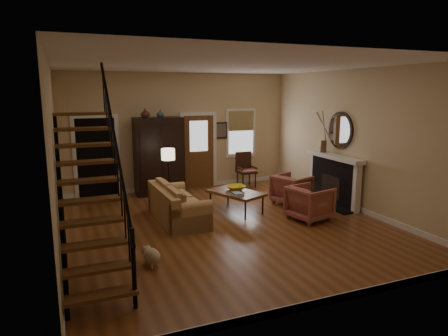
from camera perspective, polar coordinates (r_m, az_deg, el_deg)
name	(u,v)px	position (r m, az deg, el deg)	size (l,w,h in m)	color
room	(183,145)	(9.70, -5.87, 3.26)	(7.00, 7.33, 3.30)	brown
staircase	(88,172)	(6.29, -18.82, -0.55)	(0.94, 2.80, 3.20)	brown
fireplace	(335,175)	(10.32, 15.57, -0.95)	(0.33, 1.95, 2.30)	black
armoire	(159,156)	(11.02, -9.28, 1.70)	(1.30, 0.60, 2.10)	black
vase_a	(145,113)	(10.73, -11.19, 7.70)	(0.24, 0.24, 0.25)	#4C2619
vase_b	(160,114)	(10.81, -9.09, 7.69)	(0.20, 0.20, 0.21)	#334C60
sofa	(178,204)	(8.78, -6.60, -5.15)	(0.86, 1.98, 0.74)	tan
coffee_table	(236,202)	(9.36, 1.74, -4.85)	(0.75, 1.28, 0.49)	brown
bowl	(236,188)	(9.43, 1.66, -2.83)	(0.44, 0.44, 0.11)	yellow
books	(237,194)	(8.98, 1.83, -3.71)	(0.24, 0.32, 0.06)	beige
armchair_left	(310,203)	(8.99, 12.13, -4.89)	(0.81, 0.83, 0.76)	maroon
armchair_right	(292,189)	(10.15, 9.65, -3.01)	(0.79, 0.82, 0.74)	maroon
floor_lamp	(169,178)	(9.83, -7.91, -1.37)	(0.33, 0.33, 1.43)	black
side_chair	(246,170)	(11.75, 3.23, -0.28)	(0.54, 0.54, 1.02)	#331C10
dog	(152,257)	(6.71, -10.28, -12.39)	(0.25, 0.42, 0.30)	beige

